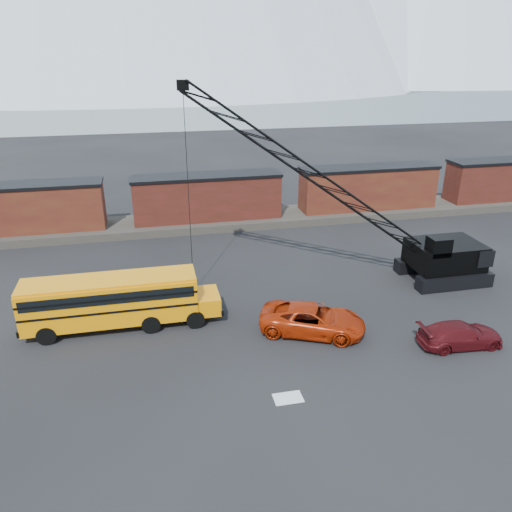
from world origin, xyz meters
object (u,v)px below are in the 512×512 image
at_px(school_bus, 117,300).
at_px(crawler_crane, 324,182).
at_px(maroon_suv, 460,335).
at_px(red_pickup, 313,320).

bearing_deg(school_bus, crawler_crane, 11.88).
bearing_deg(crawler_crane, maroon_suv, -60.36).
bearing_deg(red_pickup, crawler_crane, 1.69).
relative_size(school_bus, crawler_crane, 0.55).
xyz_separation_m(school_bus, crawler_crane, (13.59, 2.86, 5.68)).
bearing_deg(red_pickup, maroon_suv, -88.19).
distance_m(red_pickup, maroon_suv, 8.28).
bearing_deg(maroon_suv, crawler_crane, 32.85).
xyz_separation_m(red_pickup, maroon_suv, (7.67, -3.12, -0.16)).
relative_size(red_pickup, maroon_suv, 1.28).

